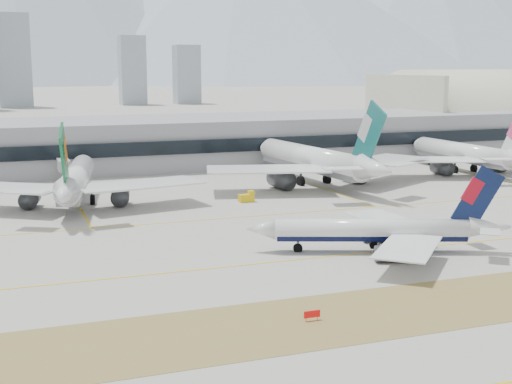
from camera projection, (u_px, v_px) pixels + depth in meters
name	position (u px, v px, depth m)	size (l,w,h in m)	color
ground	(262.00, 255.00, 121.31)	(3000.00, 3000.00, 0.00)	#A19D96
taxiing_airliner	(381.00, 231.00, 122.52)	(44.03, 37.28, 15.37)	white
widebody_eva	(75.00, 181.00, 162.61)	(58.32, 57.86, 21.17)	white
widebody_cathay	(316.00, 161.00, 190.57)	(67.29, 66.23, 24.13)	white
widebody_china_air	(467.00, 154.00, 212.66)	(57.89, 56.56, 20.64)	white
terminal	(135.00, 143.00, 226.13)	(280.00, 43.10, 15.00)	gray
hangar	(494.00, 142.00, 298.41)	(91.00, 60.00, 60.00)	beige
hold_sign_left	(312.00, 314.00, 89.79)	(2.20, 0.15, 1.35)	red
gse_c	(247.00, 197.00, 167.96)	(3.55, 2.00, 2.60)	#DFB60B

